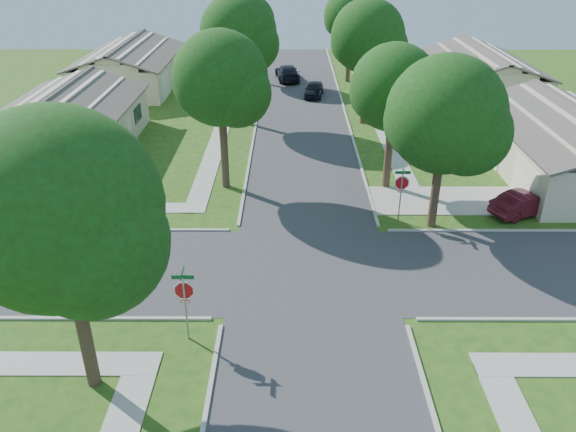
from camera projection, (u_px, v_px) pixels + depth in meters
The scene contains 22 objects.
ground at pixel (311, 270), 25.06m from camera, with size 100.00×100.00×0.00m, color #234D15.
road_ns at pixel (311, 270), 25.06m from camera, with size 7.00×100.00×0.02m, color #333335.
sidewalk_ne at pixel (372, 104), 48.10m from camera, with size 1.20×40.00×0.04m, color #9E9B91.
sidewalk_nw at pixel (230, 104), 48.14m from camera, with size 1.20×40.00×0.04m, color #9E9B91.
driveway at pixel (448, 200), 31.32m from camera, with size 8.80×3.60×0.05m, color #9E9B91.
stop_sign_sw at pixel (184, 293), 19.97m from camera, with size 1.05×0.80×2.98m.
stop_sign_ne at pixel (402, 185), 28.28m from camera, with size 1.05×0.80×2.98m.
tree_e_near at pixel (395, 92), 30.43m from camera, with size 4.97×4.80×8.28m.
tree_e_mid at pixel (368, 40), 40.80m from camera, with size 5.59×5.40×9.21m.
tree_e_far at pixel (351, 18), 52.46m from camera, with size 5.17×5.00×8.72m.
tree_w_near at pixel (222, 83), 30.25m from camera, with size 5.38×5.20×8.97m.
tree_w_mid at pixel (239, 37), 40.72m from camera, with size 5.80×5.60×9.56m.
tree_w_far at pixel (251, 23), 52.71m from camera, with size 4.76×4.60×8.04m.
tree_sw_corner at pixel (62, 218), 15.99m from camera, with size 6.21×6.00×9.55m.
tree_ne_corner at pixel (446, 120), 26.19m from camera, with size 5.80×5.60×8.66m.
house_ne_near at pixel (568, 150), 34.07m from camera, with size 8.42×13.60×4.23m.
house_ne_far at pixel (480, 78), 50.04m from camera, with size 8.42×13.60×4.23m.
house_nw_near at pixel (67, 129), 37.72m from camera, with size 8.42×13.60×4.23m.
house_nw_far at pixel (130, 70), 52.81m from camera, with size 8.42×13.60×4.23m.
car_driveway at pixel (525, 203), 29.61m from camera, with size 1.35×3.88×1.28m, color #59121F.
car_curb_east at pixel (314, 89), 50.13m from camera, with size 1.51×3.76×1.28m, color black.
car_curb_west at pixel (287, 72), 55.42m from camera, with size 2.05×5.05×1.47m, color black.
Camera 1 is at (-0.94, -21.13, 13.69)m, focal length 35.00 mm.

